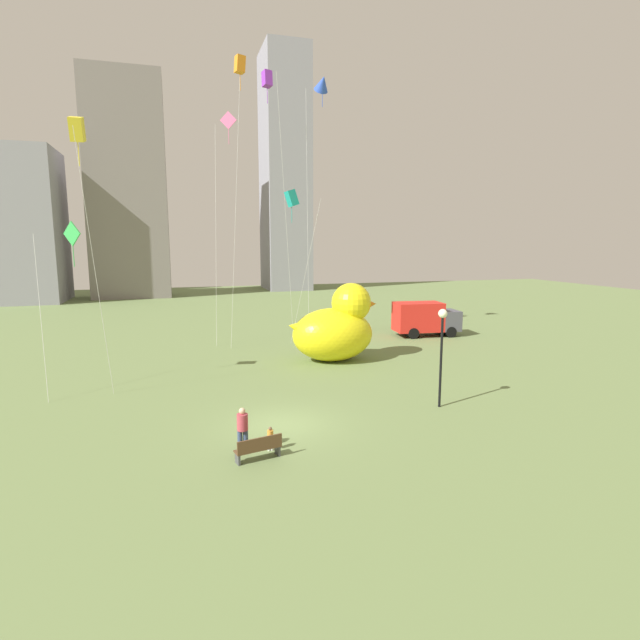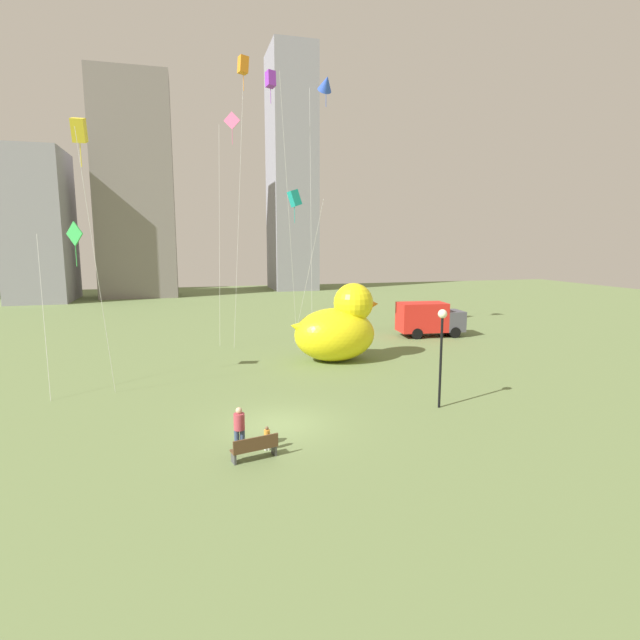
{
  "view_description": "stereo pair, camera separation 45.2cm",
  "coord_description": "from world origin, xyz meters",
  "px_view_note": "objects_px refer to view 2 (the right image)",
  "views": [
    {
      "loc": [
        -4.2,
        -20.13,
        7.82
      ],
      "look_at": [
        2.81,
        3.77,
        3.91
      ],
      "focal_mm": 27.85,
      "sensor_mm": 36.0,
      "label": 1
    },
    {
      "loc": [
        -3.77,
        -20.26,
        7.82
      ],
      "look_at": [
        2.81,
        3.77,
        3.91
      ],
      "focal_mm": 27.85,
      "sensor_mm": 36.0,
      "label": 2
    }
  ],
  "objects_px": {
    "kite_green": "(73,240)",
    "kite_purple": "(271,82)",
    "park_bench": "(255,447)",
    "person_adult": "(239,427)",
    "lamppost": "(442,336)",
    "giant_inflatable_duck": "(338,328)",
    "kite_orange": "(243,68)",
    "person_child": "(267,437)",
    "kite_yellow": "(79,132)",
    "kite_blue": "(326,84)",
    "kite_pink": "(230,135)",
    "kite_teal": "(295,199)",
    "box_truck": "(429,319)"
  },
  "relations": [
    {
      "from": "lamppost",
      "to": "kite_yellow",
      "type": "distance_m",
      "value": 19.94
    },
    {
      "from": "box_truck",
      "to": "giant_inflatable_duck",
      "type": "bearing_deg",
      "value": -147.9
    },
    {
      "from": "park_bench",
      "to": "lamppost",
      "type": "distance_m",
      "value": 10.36
    },
    {
      "from": "kite_green",
      "to": "kite_purple",
      "type": "distance_m",
      "value": 19.28
    },
    {
      "from": "kite_pink",
      "to": "kite_teal",
      "type": "bearing_deg",
      "value": -40.86
    },
    {
      "from": "kite_blue",
      "to": "box_truck",
      "type": "bearing_deg",
      "value": -10.12
    },
    {
      "from": "person_adult",
      "to": "lamppost",
      "type": "xyz_separation_m",
      "value": [
        9.75,
        2.49,
        2.53
      ]
    },
    {
      "from": "giant_inflatable_duck",
      "to": "kite_teal",
      "type": "height_order",
      "value": "kite_teal"
    },
    {
      "from": "box_truck",
      "to": "kite_blue",
      "type": "relative_size",
      "value": 0.27
    },
    {
      "from": "kite_orange",
      "to": "person_child",
      "type": "bearing_deg",
      "value": -95.22
    },
    {
      "from": "person_adult",
      "to": "kite_yellow",
      "type": "distance_m",
      "value": 16.52
    },
    {
      "from": "kite_yellow",
      "to": "park_bench",
      "type": "bearing_deg",
      "value": -56.13
    },
    {
      "from": "giant_inflatable_duck",
      "to": "lamppost",
      "type": "height_order",
      "value": "giant_inflatable_duck"
    },
    {
      "from": "kite_blue",
      "to": "kite_teal",
      "type": "height_order",
      "value": "kite_blue"
    },
    {
      "from": "giant_inflatable_duck",
      "to": "kite_pink",
      "type": "height_order",
      "value": "kite_pink"
    },
    {
      "from": "person_adult",
      "to": "kite_teal",
      "type": "height_order",
      "value": "kite_teal"
    },
    {
      "from": "giant_inflatable_duck",
      "to": "person_child",
      "type": "bearing_deg",
      "value": -117.69
    },
    {
      "from": "person_child",
      "to": "kite_green",
      "type": "bearing_deg",
      "value": 127.57
    },
    {
      "from": "box_truck",
      "to": "kite_purple",
      "type": "bearing_deg",
      "value": 175.92
    },
    {
      "from": "kite_blue",
      "to": "giant_inflatable_duck",
      "type": "bearing_deg",
      "value": -99.99
    },
    {
      "from": "lamppost",
      "to": "kite_purple",
      "type": "bearing_deg",
      "value": 105.33
    },
    {
      "from": "person_adult",
      "to": "lamppost",
      "type": "bearing_deg",
      "value": 14.35
    },
    {
      "from": "lamppost",
      "to": "kite_teal",
      "type": "xyz_separation_m",
      "value": [
        -3.75,
        14.72,
        7.37
      ]
    },
    {
      "from": "lamppost",
      "to": "kite_purple",
      "type": "height_order",
      "value": "kite_purple"
    },
    {
      "from": "giant_inflatable_duck",
      "to": "kite_green",
      "type": "xyz_separation_m",
      "value": [
        -15.22,
        -2.39,
        5.75
      ]
    },
    {
      "from": "park_bench",
      "to": "kite_teal",
      "type": "height_order",
      "value": "kite_teal"
    },
    {
      "from": "giant_inflatable_duck",
      "to": "box_truck",
      "type": "relative_size",
      "value": 1.11
    },
    {
      "from": "person_child",
      "to": "kite_blue",
      "type": "xyz_separation_m",
      "value": [
        8.28,
        20.94,
        19.25
      ]
    },
    {
      "from": "park_bench",
      "to": "kite_purple",
      "type": "height_order",
      "value": "kite_purple"
    },
    {
      "from": "person_child",
      "to": "kite_yellow",
      "type": "distance_m",
      "value": 17.37
    },
    {
      "from": "park_bench",
      "to": "person_adult",
      "type": "height_order",
      "value": "person_adult"
    },
    {
      "from": "kite_yellow",
      "to": "box_truck",
      "type": "bearing_deg",
      "value": 22.32
    },
    {
      "from": "kite_orange",
      "to": "kite_yellow",
      "type": "distance_m",
      "value": 14.66
    },
    {
      "from": "giant_inflatable_duck",
      "to": "kite_pink",
      "type": "distance_m",
      "value": 16.67
    },
    {
      "from": "giant_inflatable_duck",
      "to": "kite_yellow",
      "type": "bearing_deg",
      "value": -165.42
    },
    {
      "from": "kite_blue",
      "to": "person_child",
      "type": "bearing_deg",
      "value": -111.58
    },
    {
      "from": "giant_inflatable_duck",
      "to": "kite_green",
      "type": "distance_m",
      "value": 16.44
    },
    {
      "from": "lamppost",
      "to": "kite_yellow",
      "type": "xyz_separation_m",
      "value": [
        -16.13,
        6.73,
        9.6
      ]
    },
    {
      "from": "park_bench",
      "to": "kite_teal",
      "type": "xyz_separation_m",
      "value": [
        5.56,
        18.17,
        10.36
      ]
    },
    {
      "from": "box_truck",
      "to": "kite_green",
      "type": "bearing_deg",
      "value": -161.09
    },
    {
      "from": "giant_inflatable_duck",
      "to": "kite_yellow",
      "type": "relative_size",
      "value": 0.45
    },
    {
      "from": "kite_pink",
      "to": "kite_purple",
      "type": "bearing_deg",
      "value": -11.93
    },
    {
      "from": "kite_yellow",
      "to": "kite_green",
      "type": "bearing_deg",
      "value": 124.48
    },
    {
      "from": "person_child",
      "to": "kite_teal",
      "type": "height_order",
      "value": "kite_teal"
    },
    {
      "from": "giant_inflatable_duck",
      "to": "lamppost",
      "type": "distance_m",
      "value": 10.68
    },
    {
      "from": "giant_inflatable_duck",
      "to": "kite_orange",
      "type": "bearing_deg",
      "value": 132.56
    },
    {
      "from": "kite_teal",
      "to": "kite_orange",
      "type": "bearing_deg",
      "value": 157.1
    },
    {
      "from": "lamppost",
      "to": "kite_teal",
      "type": "bearing_deg",
      "value": 104.27
    },
    {
      "from": "person_child",
      "to": "park_bench",
      "type": "bearing_deg",
      "value": -128.18
    },
    {
      "from": "lamppost",
      "to": "kite_pink",
      "type": "distance_m",
      "value": 23.28
    }
  ]
}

